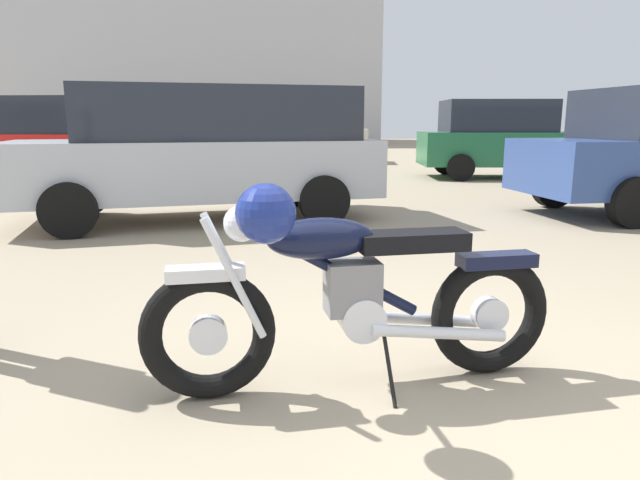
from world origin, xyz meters
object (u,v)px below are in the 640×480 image
(pale_sedan_back, at_px, (26,141))
(silver_sedan_mid, at_px, (205,149))
(dark_sedan_left, at_px, (304,133))
(vintage_motorcycle, at_px, (347,293))
(white_estate_far, at_px, (502,138))

(pale_sedan_back, distance_m, silver_sedan_mid, 6.06)
(dark_sedan_left, bearing_deg, vintage_motorcycle, -85.05)
(white_estate_far, relative_size, dark_sedan_left, 0.99)
(silver_sedan_mid, bearing_deg, dark_sedan_left, -110.79)
(vintage_motorcycle, relative_size, white_estate_far, 0.51)
(white_estate_far, xyz_separation_m, silver_sedan_mid, (-6.38, -5.10, 0.02))
(vintage_motorcycle, xyz_separation_m, white_estate_far, (5.30, 10.24, 0.43))
(white_estate_far, distance_m, dark_sedan_left, 6.98)
(vintage_motorcycle, distance_m, dark_sedan_left, 15.89)
(pale_sedan_back, height_order, white_estate_far, same)
(vintage_motorcycle, height_order, white_estate_far, white_estate_far)
(pale_sedan_back, relative_size, dark_sedan_left, 1.01)
(pale_sedan_back, bearing_deg, silver_sedan_mid, 141.89)
(pale_sedan_back, height_order, dark_sedan_left, same)
(vintage_motorcycle, distance_m, silver_sedan_mid, 5.27)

